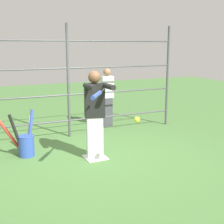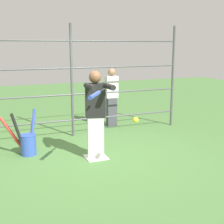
{
  "view_description": "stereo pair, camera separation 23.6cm",
  "coord_description": "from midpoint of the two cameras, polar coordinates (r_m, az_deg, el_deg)",
  "views": [
    {
      "loc": [
        2.1,
        5.24,
        2.1
      ],
      "look_at": [
        -0.17,
        0.39,
        0.96
      ],
      "focal_mm": 50.0,
      "sensor_mm": 36.0,
      "label": 1
    },
    {
      "loc": [
        1.88,
        5.33,
        2.1
      ],
      "look_at": [
        -0.17,
        0.39,
        0.96
      ],
      "focal_mm": 50.0,
      "sensor_mm": 36.0,
      "label": 2
    }
  ],
  "objects": [
    {
      "name": "ground_plane",
      "position": [
        6.03,
        -1.83,
        -8.33
      ],
      "size": [
        24.0,
        24.0,
        0.0
      ],
      "primitive_type": "plane",
      "color": "#4C7A3D"
    },
    {
      "name": "home_plate",
      "position": [
        6.02,
        -1.83,
        -8.25
      ],
      "size": [
        0.4,
        0.4,
        0.02
      ],
      "color": "white",
      "rests_on": "ground"
    },
    {
      "name": "fence_backstop",
      "position": [
        7.21,
        -6.43,
        5.58
      ],
      "size": [
        5.5,
        0.06,
        2.59
      ],
      "color": "#4C4C51",
      "rests_on": "ground"
    },
    {
      "name": "batter",
      "position": [
        5.76,
        -1.83,
        -0.01
      ],
      "size": [
        0.41,
        0.63,
        1.66
      ],
      "color": "silver",
      "rests_on": "ground"
    },
    {
      "name": "baseball_bat_swinging",
      "position": [
        4.83,
        -1.57,
        3.26
      ],
      "size": [
        0.51,
        0.68,
        0.08
      ],
      "color": "black"
    },
    {
      "name": "softball_in_flight",
      "position": [
        5.04,
        5.71,
        -1.47
      ],
      "size": [
        0.1,
        0.1,
        0.1
      ],
      "color": "yellow"
    },
    {
      "name": "bat_bucket",
      "position": [
        6.31,
        -14.21,
        -5.31
      ],
      "size": [
        0.73,
        0.63,
        0.87
      ],
      "color": "#3351B2",
      "rests_on": "ground"
    },
    {
      "name": "bystander_behind_fence",
      "position": [
        8.15,
        0.76,
        2.87
      ],
      "size": [
        0.32,
        0.2,
        1.53
      ],
      "color": "#3F3F47",
      "rests_on": "ground"
    }
  ]
}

